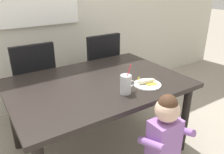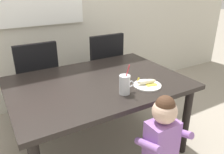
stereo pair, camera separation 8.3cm
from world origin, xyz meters
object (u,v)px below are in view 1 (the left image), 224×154
dining_table (98,90)px  snack_plate (147,85)px  dining_chair_left (34,81)px  dining_chair_right (99,67)px  toddler_standing (165,135)px  milk_cup (126,85)px  peeled_banana (147,81)px

dining_table → snack_plate: 0.43m
dining_chair_left → dining_chair_right: size_ratio=1.00×
dining_chair_right → toddler_standing: dining_chair_right is taller
dining_table → milk_cup: 0.35m
dining_chair_right → toddler_standing: (-0.28, -1.39, -0.02)m
dining_table → milk_cup: milk_cup is taller
toddler_standing → milk_cup: 0.45m
dining_table → dining_chair_right: 0.84m
dining_table → dining_chair_right: bearing=59.0°
milk_cup → peeled_banana: 0.24m
dining_table → peeled_banana: (0.31, -0.28, 0.11)m
peeled_banana → dining_chair_right: bearing=83.1°
dining_table → peeled_banana: bearing=-42.4°
milk_cup → dining_chair_right: bearing=70.8°
toddler_standing → dining_chair_right: bearing=78.6°
dining_chair_left → toddler_standing: dining_chair_left is taller
toddler_standing → dining_chair_left: bearing=110.2°
dining_chair_right → milk_cup: 1.12m
peeled_banana → milk_cup: bearing=-172.8°
snack_plate → dining_chair_left: bearing=123.3°
dining_table → toddler_standing: (0.15, -0.67, -0.11)m
dining_chair_right → milk_cup: size_ratio=3.88×
dining_table → peeled_banana: size_ratio=8.46×
dining_chair_left → peeled_banana: 1.24m
milk_cup → snack_plate: bearing=4.5°
dining_chair_right → milk_cup: bearing=70.8°
snack_plate → dining_table: bearing=136.3°
dining_table → dining_chair_left: size_ratio=1.55×
dining_chair_right → milk_cup: (-0.36, -1.03, 0.24)m
toddler_standing → snack_plate: (0.16, 0.38, 0.20)m
peeled_banana → snack_plate: bearing=-100.4°
snack_plate → peeled_banana: 0.03m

